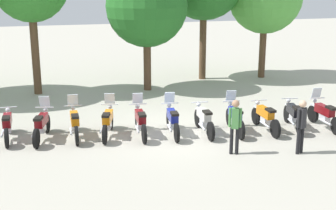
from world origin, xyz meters
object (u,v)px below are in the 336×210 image
(motorcycle_1, at_px, (42,125))
(motorcycle_9, at_px, (293,115))
(motorcycle_10, at_px, (324,114))
(tree_2, at_px, (147,6))
(motorcycle_3, at_px, (108,121))
(person_0, at_px, (235,123))
(motorcycle_0, at_px, (7,125))
(person_1, at_px, (301,123))
(motorcycle_4, at_px, (140,121))
(motorcycle_2, at_px, (75,123))
(motorcycle_7, at_px, (235,118))
(motorcycle_5, at_px, (172,120))
(motorcycle_8, at_px, (265,117))
(motorcycle_6, at_px, (204,119))

(motorcycle_1, height_order, motorcycle_9, motorcycle_1)
(motorcycle_10, xyz_separation_m, tree_2, (-4.83, 7.48, 3.46))
(motorcycle_3, xyz_separation_m, person_0, (3.51, -2.74, 0.50))
(motorcycle_0, bearing_deg, person_1, -112.94)
(motorcycle_4, bearing_deg, motorcycle_1, 85.61)
(motorcycle_2, distance_m, motorcycle_7, 5.56)
(motorcycle_9, height_order, person_0, person_0)
(motorcycle_7, height_order, person_0, person_0)
(motorcycle_5, bearing_deg, motorcycle_0, 86.27)
(motorcycle_1, xyz_separation_m, motorcycle_2, (1.09, -0.05, 0.00))
(motorcycle_5, xyz_separation_m, motorcycle_9, (4.39, -0.51, -0.01))
(person_1, bearing_deg, motorcycle_8, -21.11)
(motorcycle_9, xyz_separation_m, person_0, (-3.06, -1.82, 0.52))
(motorcycle_3, distance_m, motorcycle_6, 3.33)
(motorcycle_3, xyz_separation_m, motorcycle_6, (3.28, -0.59, -0.01))
(motorcycle_1, height_order, person_1, person_1)
(motorcycle_4, relative_size, motorcycle_9, 1.02)
(motorcycle_3, xyz_separation_m, motorcycle_8, (5.47, -0.90, -0.01))
(motorcycle_8, relative_size, person_1, 1.28)
(motorcycle_0, distance_m, motorcycle_8, 8.88)
(motorcycle_3, height_order, motorcycle_8, motorcycle_3)
(motorcycle_3, relative_size, person_1, 1.25)
(motorcycle_2, distance_m, motorcycle_5, 3.34)
(motorcycle_2, height_order, motorcycle_3, same)
(motorcycle_6, relative_size, person_1, 1.28)
(motorcycle_4, xyz_separation_m, motorcycle_10, (6.57, -0.94, 0.00))
(motorcycle_0, relative_size, motorcycle_10, 1.00)
(motorcycle_1, bearing_deg, motorcycle_4, -84.31)
(motorcycle_8, bearing_deg, motorcycle_5, 82.75)
(motorcycle_2, height_order, motorcycle_10, same)
(motorcycle_2, bearing_deg, motorcycle_10, -98.01)
(motorcycle_5, relative_size, motorcycle_9, 1.01)
(motorcycle_2, relative_size, motorcycle_7, 1.00)
(motorcycle_8, bearing_deg, tree_2, 21.28)
(motorcycle_3, xyz_separation_m, tree_2, (2.83, 6.29, 3.46))
(person_0, distance_m, tree_2, 9.54)
(motorcycle_7, bearing_deg, motorcycle_0, 88.49)
(motorcycle_3, distance_m, motorcycle_10, 7.75)
(motorcycle_2, xyz_separation_m, motorcycle_7, (5.48, -0.89, 0.00))
(motorcycle_4, height_order, motorcycle_8, motorcycle_4)
(motorcycle_10, xyz_separation_m, person_0, (-4.15, -1.55, 0.50))
(person_0, bearing_deg, motorcycle_5, 53.25)
(motorcycle_8, bearing_deg, motorcycle_1, 82.92)
(motorcycle_3, distance_m, tree_2, 7.72)
(motorcycle_0, relative_size, motorcycle_9, 1.02)
(motorcycle_9, bearing_deg, motorcycle_5, 96.24)
(motorcycle_5, height_order, motorcycle_9, motorcycle_5)
(motorcycle_5, xyz_separation_m, motorcycle_7, (2.19, -0.32, 0.00))
(motorcycle_5, bearing_deg, motorcycle_6, -92.93)
(motorcycle_6, relative_size, motorcycle_7, 1.00)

